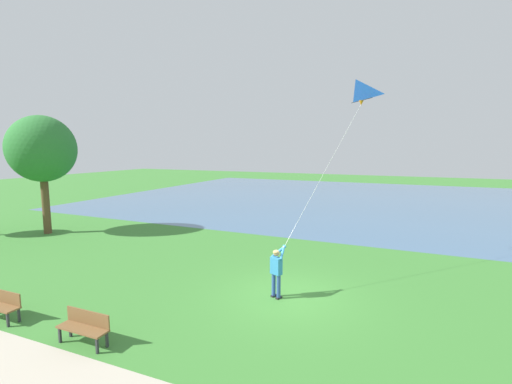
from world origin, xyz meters
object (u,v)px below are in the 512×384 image
person_kite_flyer (277,269)px  tree_lakeside_near (42,149)px  flying_kite (355,93)px  park_bench_near_walkway (85,325)px  park_bench_far_walkway (1,303)px

person_kite_flyer → tree_lakeside_near: 17.02m
tree_lakeside_near → flying_kite: bearing=-84.9°
tree_lakeside_near → person_kite_flyer: bearing=-100.6°
park_bench_near_walkway → park_bench_far_walkway: bearing=91.3°
person_kite_flyer → flying_kite: 8.21m
park_bench_far_walkway → tree_lakeside_near: tree_lakeside_near is taller
flying_kite → park_bench_near_walkway: (-9.43, 5.52, -7.06)m
person_kite_flyer → tree_lakeside_near: bearing=79.4°
park_bench_near_walkway → flying_kite: bearing=-30.3°
park_bench_far_walkway → person_kite_flyer: bearing=-56.0°
park_bench_far_walkway → tree_lakeside_near: (7.89, 9.03, 4.66)m
person_kite_flyer → park_bench_near_walkway: bearing=142.3°
person_kite_flyer → park_bench_near_walkway: person_kite_flyer is taller
flying_kite → park_bench_near_walkway: flying_kite is taller
park_bench_far_walkway → flying_kite: bearing=-43.5°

